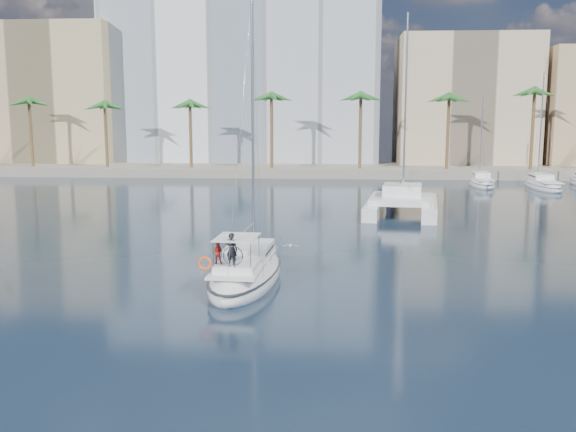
{
  "coord_description": "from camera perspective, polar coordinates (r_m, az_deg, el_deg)",
  "views": [
    {
      "loc": [
        2.23,
        -30.48,
        8.37
      ],
      "look_at": [
        -0.0,
        1.5,
        3.31
      ],
      "focal_mm": 40.0,
      "sensor_mm": 36.0,
      "label": 1
    }
  ],
  "objects": [
    {
      "name": "moored_yacht_a",
      "position": [
        79.93,
        16.83,
        2.57
      ],
      "size": [
        3.37,
        9.52,
        11.9
      ],
      "primitive_type": null,
      "rotation": [
        0.0,
        0.0,
        -0.07
      ],
      "color": "silver",
      "rests_on": "ground"
    },
    {
      "name": "moored_yacht_b",
      "position": [
        79.73,
        21.7,
        2.3
      ],
      "size": [
        3.32,
        10.83,
        13.72
      ],
      "primitive_type": null,
      "rotation": [
        0.0,
        0.0,
        -0.02
      ],
      "color": "silver",
      "rests_on": "ground"
    },
    {
      "name": "ground",
      "position": [
        31.69,
        -0.19,
        -6.36
      ],
      "size": [
        160.0,
        160.0,
        0.0
      ],
      "primitive_type": "plane",
      "color": "black",
      "rests_on": "ground"
    },
    {
      "name": "seagull",
      "position": [
        37.98,
        0.24,
        -2.65
      ],
      "size": [
        0.97,
        0.41,
        0.18
      ],
      "color": "silver",
      "rests_on": "ground"
    },
    {
      "name": "building_tan_left",
      "position": [
        108.9,
        -20.29,
        9.8
      ],
      "size": [
        22.0,
        14.0,
        22.0
      ],
      "primitive_type": "cube",
      "color": "tan",
      "rests_on": "ground"
    },
    {
      "name": "catamaran",
      "position": [
        55.82,
        10.1,
        1.38
      ],
      "size": [
        7.41,
        12.33,
        16.98
      ],
      "rotation": [
        0.0,
        0.0,
        -0.14
      ],
      "color": "silver",
      "rests_on": "ground"
    },
    {
      "name": "main_sloop",
      "position": [
        32.72,
        -3.73,
        -5.0
      ],
      "size": [
        3.82,
        10.28,
        15.02
      ],
      "rotation": [
        0.0,
        0.0,
        -0.06
      ],
      "color": "silver",
      "rests_on": "ground"
    },
    {
      "name": "quay",
      "position": [
        91.84,
        2.59,
        4.1
      ],
      "size": [
        120.0,
        14.0,
        1.2
      ],
      "primitive_type": "cube",
      "color": "gray",
      "rests_on": "ground"
    },
    {
      "name": "palm_centre",
      "position": [
        87.53,
        2.57,
        10.21
      ],
      "size": [
        3.6,
        3.6,
        12.3
      ],
      "color": "brown",
      "rests_on": "ground"
    },
    {
      "name": "building_beige",
      "position": [
        102.42,
        15.34,
        9.56
      ],
      "size": [
        20.0,
        14.0,
        20.0
      ],
      "primitive_type": "cube",
      "color": "tan",
      "rests_on": "ground"
    },
    {
      "name": "palm_left",
      "position": [
        94.7,
        -18.78,
        9.65
      ],
      "size": [
        3.6,
        3.6,
        12.3
      ],
      "color": "brown",
      "rests_on": "ground"
    },
    {
      "name": "building_modern",
      "position": [
        104.61,
        -3.92,
        12.03
      ],
      "size": [
        42.0,
        16.0,
        28.0
      ],
      "primitive_type": "cube",
      "color": "silver",
      "rests_on": "ground"
    }
  ]
}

